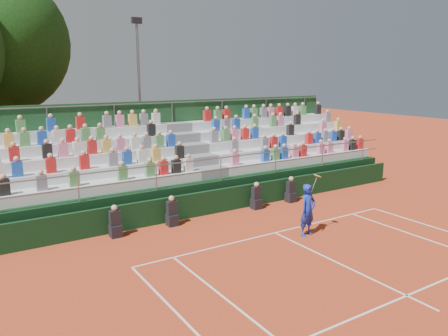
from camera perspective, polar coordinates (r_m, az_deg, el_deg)
ground at (r=16.26m, az=6.67°, el=-8.42°), size 90.00×90.00×0.00m
courtside_wall at (r=18.57m, az=0.50°, el=-4.09°), size 20.00×0.15×1.00m
line_officials at (r=17.75m, az=-1.17°, el=-4.94°), size 8.57×0.40×1.19m
grandstand at (r=21.13m, az=-4.26°, el=-0.46°), size 20.00×5.20×4.40m
tennis_player at (r=15.93m, az=10.90°, el=-5.40°), size 0.91×0.56×2.22m
floodlight_mast at (r=27.32m, az=-11.03°, el=10.83°), size 0.60×0.25×8.96m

